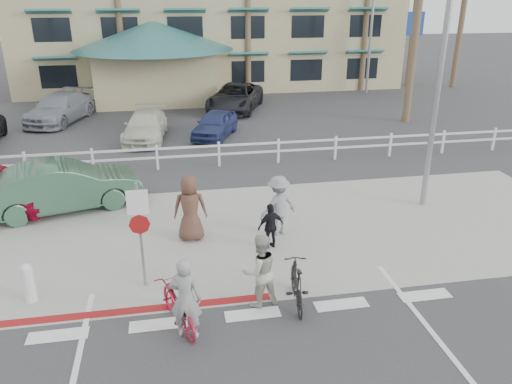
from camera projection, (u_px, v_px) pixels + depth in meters
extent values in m
plane|color=#333335|center=(258.00, 332.00, 10.20)|extent=(140.00, 140.00, 0.00)
cube|color=gray|center=(229.00, 234.00, 14.30)|extent=(22.00, 7.00, 0.01)
cube|color=#333335|center=(215.00, 185.00, 17.95)|extent=(40.00, 5.00, 0.01)
cube|color=#333335|center=(196.00, 122.00, 26.61)|extent=(50.00, 16.00, 0.01)
cube|color=maroon|center=(112.00, 313.00, 10.79)|extent=(7.00, 0.25, 0.02)
imported|color=maroon|center=(178.00, 306.00, 10.24)|extent=(1.15, 1.88, 0.93)
imported|color=gray|center=(186.00, 299.00, 9.76)|extent=(0.74, 0.59, 1.77)
imported|color=black|center=(297.00, 284.00, 10.93)|extent=(0.68, 1.75, 1.02)
imported|color=#AEAD9D|center=(260.00, 271.00, 10.80)|extent=(0.96, 0.83, 1.71)
imported|color=gray|center=(278.00, 206.00, 14.00)|extent=(1.29, 1.00, 1.76)
imported|color=black|center=(271.00, 226.00, 13.32)|extent=(0.81, 0.51, 1.29)
imported|color=#523327|center=(190.00, 208.00, 13.67)|extent=(0.97, 0.67, 1.90)
imported|color=#315540|center=(64.00, 186.00, 15.65)|extent=(5.03, 2.88, 1.57)
imported|color=beige|center=(146.00, 126.00, 23.22)|extent=(2.26, 4.55, 1.27)
imported|color=navy|center=(215.00, 124.00, 23.64)|extent=(2.80, 3.91, 1.24)
imported|color=gray|center=(60.00, 108.00, 26.32)|extent=(3.49, 5.45, 1.47)
imported|color=black|center=(235.00, 97.00, 28.90)|extent=(4.29, 5.96, 1.51)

